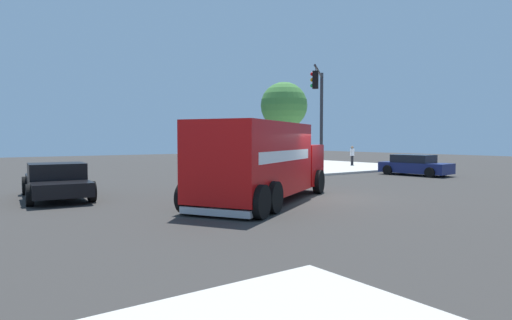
# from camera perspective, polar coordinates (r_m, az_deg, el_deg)

# --- Properties ---
(ground_plane) EXTENTS (100.00, 100.00, 0.00)m
(ground_plane) POSITION_cam_1_polar(r_m,az_deg,el_deg) (17.17, 8.21, -4.92)
(ground_plane) COLOR #33302D
(sidewalk_corner_near) EXTENTS (12.86, 12.86, 0.14)m
(sidewalk_corner_near) POSITION_cam_1_polar(r_m,az_deg,el_deg) (35.93, 8.63, -0.80)
(sidewalk_corner_near) COLOR beige
(sidewalk_corner_near) RESTS_ON ground
(delivery_truck) EXTENTS (8.08, 6.24, 2.87)m
(delivery_truck) POSITION_cam_1_polar(r_m,az_deg,el_deg) (15.49, 0.80, -0.16)
(delivery_truck) COLOR red
(delivery_truck) RESTS_ON ground
(traffic_light_primary) EXTENTS (3.48, 3.01, 6.32)m
(traffic_light_primary) POSITION_cam_1_polar(r_m,az_deg,el_deg) (26.05, 8.46, 7.15)
(traffic_light_primary) COLOR #38383D
(traffic_light_primary) RESTS_ON sidewalk_corner_near
(pickup_black) EXTENTS (2.64, 5.36, 1.38)m
(pickup_black) POSITION_cam_1_polar(r_m,az_deg,el_deg) (18.25, -25.05, -2.40)
(pickup_black) COLOR black
(pickup_black) RESTS_ON ground
(sedan_navy) EXTENTS (2.35, 4.45, 1.31)m
(sedan_navy) POSITION_cam_1_polar(r_m,az_deg,el_deg) (29.07, 20.42, -0.68)
(sedan_navy) COLOR navy
(sedan_navy) RESTS_ON ground
(pedestrian_near_corner) EXTENTS (0.52, 0.30, 1.59)m
(pedestrian_near_corner) POSITION_cam_1_polar(r_m,az_deg,el_deg) (36.37, 12.70, 0.74)
(pedestrian_near_corner) COLOR black
(pedestrian_near_corner) RESTS_ON sidewalk_corner_near
(picket_fence_run) EXTENTS (4.96, 0.05, 0.95)m
(picket_fence_run) POSITION_cam_1_polar(r_m,az_deg,el_deg) (40.52, 2.48, 0.41)
(picket_fence_run) COLOR silver
(picket_fence_run) RESTS_ON sidewalk_corner_near
(shade_tree_near) EXTENTS (4.22, 4.22, 7.30)m
(shade_tree_near) POSITION_cam_1_polar(r_m,az_deg,el_deg) (38.88, 3.74, 7.23)
(shade_tree_near) COLOR brown
(shade_tree_near) RESTS_ON sidewalk_corner_near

